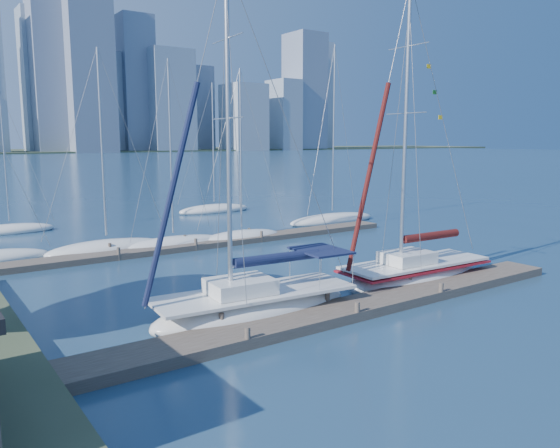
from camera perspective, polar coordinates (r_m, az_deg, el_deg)
ground at (r=22.46m, az=6.45°, el=-9.51°), size 700.00×700.00×0.00m
near_dock at (r=22.40m, az=6.46°, el=-9.02°), size 26.00×2.00×0.40m
far_dock at (r=36.45m, az=-7.92°, el=-2.10°), size 30.00×1.80×0.36m
sailboat_navy at (r=21.94m, az=-2.71°, el=-7.02°), size 9.08×3.62×14.00m
sailboat_maroon at (r=28.01m, az=13.95°, el=-3.57°), size 8.75×3.21×14.79m
bg_boat_1 at (r=35.88m, az=-17.63°, el=-2.44°), size 7.78×3.44×12.84m
bg_boat_2 at (r=36.59m, az=-11.06°, el=-2.02°), size 7.70×4.87×12.39m
bg_boat_3 at (r=38.42m, az=-4.02°, el=-1.35°), size 6.63×3.79×12.11m
bg_boat_5 at (r=46.90m, az=5.49°, el=0.51°), size 9.06×5.57×15.09m
bg_boat_6 at (r=46.17m, az=-26.37°, el=-0.56°), size 6.68×4.40×11.00m
bg_boat_7 at (r=53.62m, az=-6.87°, el=1.53°), size 7.64×2.96×12.71m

